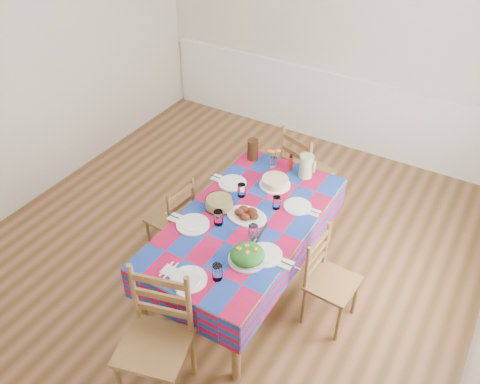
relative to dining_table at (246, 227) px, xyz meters
name	(u,v)px	position (x,y,z in m)	size (l,w,h in m)	color
room	(217,136)	(-0.35, 0.14, 0.69)	(4.58, 5.08, 2.78)	brown
wainscot	(328,106)	(-0.35, 2.63, -0.17)	(4.41, 0.06, 0.92)	white
dining_table	(246,227)	(0.00, 0.00, 0.00)	(1.03, 1.91, 0.74)	brown
setting_near_head	(198,276)	(0.04, -0.74, 0.11)	(0.43, 0.29, 0.13)	white
setting_left_near	(201,222)	(-0.27, -0.24, 0.11)	(0.49, 0.29, 0.13)	white
setting_left_far	(235,185)	(-0.29, 0.32, 0.11)	(0.46, 0.27, 0.12)	white
setting_right_near	(261,247)	(0.28, -0.25, 0.11)	(0.51, 0.29, 0.13)	white
setting_right_far	(291,205)	(0.25, 0.32, 0.11)	(0.45, 0.26, 0.11)	white
meat_platter	(247,215)	(-0.01, 0.03, 0.11)	(0.35, 0.25, 0.07)	white
salad_platter	(247,255)	(0.24, -0.39, 0.13)	(0.29, 0.29, 0.12)	white
pasta_bowl	(219,203)	(-0.27, 0.02, 0.12)	(0.24, 0.24, 0.09)	white
cake	(275,182)	(-0.01, 0.53, 0.12)	(0.28, 0.28, 0.08)	white
serving_utensils	(257,234)	(0.17, -0.12, 0.09)	(0.15, 0.33, 0.01)	black
flower_vase	(273,160)	(-0.16, 0.78, 0.16)	(0.12, 0.10, 0.20)	white
hot_sauce	(291,162)	(0.00, 0.83, 0.16)	(0.04, 0.04, 0.16)	red
green_pitcher	(306,166)	(0.16, 0.80, 0.19)	(0.13, 0.13, 0.22)	#A0C389
tea_pitcher	(253,150)	(-0.39, 0.80, 0.19)	(0.10, 0.10, 0.21)	#321B0B
name_card	(181,295)	(0.02, -0.93, 0.09)	(0.07, 0.02, 0.02)	white
chair_near	(156,341)	(-0.01, -1.20, -0.14)	(0.56, 0.55, 1.05)	brown
chair_far	(304,172)	(-0.02, 1.20, -0.18)	(0.55, 0.53, 0.98)	brown
chair_left	(173,219)	(-0.76, 0.00, -0.25)	(0.39, 0.40, 0.84)	brown
chair_right	(328,281)	(0.76, 0.00, -0.24)	(0.38, 0.40, 0.86)	brown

